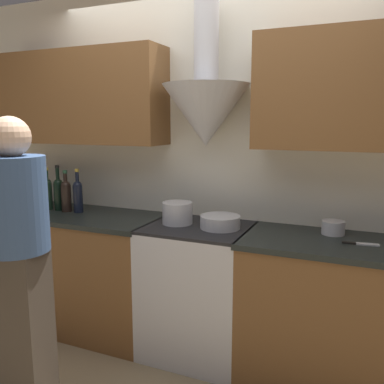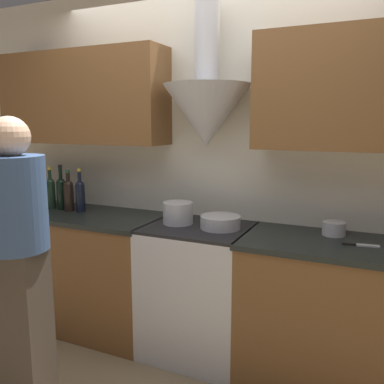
{
  "view_description": "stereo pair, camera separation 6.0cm",
  "coord_description": "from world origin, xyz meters",
  "px_view_note": "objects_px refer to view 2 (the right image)",
  "views": [
    {
      "loc": [
        1.02,
        -2.12,
        1.62
      ],
      "look_at": [
        0.0,
        0.25,
        1.17
      ],
      "focal_mm": 38.0,
      "sensor_mm": 36.0,
      "label": 1
    },
    {
      "loc": [
        1.07,
        -2.09,
        1.62
      ],
      "look_at": [
        0.0,
        0.25,
        1.17
      ],
      "focal_mm": 38.0,
      "sensor_mm": 36.0,
      "label": 2
    }
  ],
  "objects_px": {
    "wine_bottle_0": "(18,190)",
    "wine_bottle_7": "(80,194)",
    "mixing_bowl": "(220,222)",
    "person_foreground_left": "(18,255)",
    "wine_bottle_3": "(42,191)",
    "wine_bottle_5": "(61,192)",
    "wine_bottle_2": "(34,190)",
    "saucepan": "(334,228)",
    "wine_bottle_6": "(69,194)",
    "wine_bottle_1": "(27,189)",
    "stove_range": "(198,290)",
    "stock_pot": "(178,213)",
    "wine_bottle_4": "(51,192)"
  },
  "relations": [
    {
      "from": "wine_bottle_2",
      "to": "wine_bottle_3",
      "type": "height_order",
      "value": "wine_bottle_3"
    },
    {
      "from": "wine_bottle_5",
      "to": "stove_range",
      "type": "bearing_deg",
      "value": -1.5
    },
    {
      "from": "saucepan",
      "to": "wine_bottle_7",
      "type": "bearing_deg",
      "value": -176.31
    },
    {
      "from": "wine_bottle_1",
      "to": "mixing_bowl",
      "type": "relative_size",
      "value": 1.31
    },
    {
      "from": "stock_pot",
      "to": "wine_bottle_1",
      "type": "bearing_deg",
      "value": 178.72
    },
    {
      "from": "stove_range",
      "to": "mixing_bowl",
      "type": "distance_m",
      "value": 0.52
    },
    {
      "from": "stove_range",
      "to": "wine_bottle_3",
      "type": "bearing_deg",
      "value": 179.09
    },
    {
      "from": "wine_bottle_4",
      "to": "wine_bottle_3",
      "type": "bearing_deg",
      "value": 177.07
    },
    {
      "from": "wine_bottle_5",
      "to": "wine_bottle_2",
      "type": "bearing_deg",
      "value": 178.76
    },
    {
      "from": "wine_bottle_2",
      "to": "person_foreground_left",
      "type": "xyz_separation_m",
      "value": [
        0.86,
        -0.97,
        -0.15
      ]
    },
    {
      "from": "wine_bottle_7",
      "to": "wine_bottle_1",
      "type": "bearing_deg",
      "value": 178.89
    },
    {
      "from": "mixing_bowl",
      "to": "stock_pot",
      "type": "bearing_deg",
      "value": -179.83
    },
    {
      "from": "wine_bottle_5",
      "to": "stock_pot",
      "type": "height_order",
      "value": "wine_bottle_5"
    },
    {
      "from": "wine_bottle_6",
      "to": "saucepan",
      "type": "distance_m",
      "value": 1.98
    },
    {
      "from": "wine_bottle_0",
      "to": "mixing_bowl",
      "type": "height_order",
      "value": "wine_bottle_0"
    },
    {
      "from": "wine_bottle_1",
      "to": "wine_bottle_6",
      "type": "xyz_separation_m",
      "value": [
        0.48,
        -0.03,
        -0.0
      ]
    },
    {
      "from": "wine_bottle_3",
      "to": "saucepan",
      "type": "relative_size",
      "value": 2.41
    },
    {
      "from": "wine_bottle_0",
      "to": "mixing_bowl",
      "type": "bearing_deg",
      "value": -0.94
    },
    {
      "from": "wine_bottle_4",
      "to": "stock_pot",
      "type": "height_order",
      "value": "wine_bottle_4"
    },
    {
      "from": "stove_range",
      "to": "wine_bottle_4",
      "type": "relative_size",
      "value": 2.71
    },
    {
      "from": "wine_bottle_1",
      "to": "person_foreground_left",
      "type": "bearing_deg",
      "value": -45.62
    },
    {
      "from": "wine_bottle_1",
      "to": "wine_bottle_6",
      "type": "distance_m",
      "value": 0.48
    },
    {
      "from": "wine_bottle_2",
      "to": "wine_bottle_3",
      "type": "xyz_separation_m",
      "value": [
        0.11,
        -0.02,
        -0.0
      ]
    },
    {
      "from": "wine_bottle_1",
      "to": "wine_bottle_7",
      "type": "relative_size",
      "value": 1.03
    },
    {
      "from": "wine_bottle_2",
      "to": "wine_bottle_7",
      "type": "distance_m",
      "value": 0.49
    },
    {
      "from": "wine_bottle_0",
      "to": "wine_bottle_7",
      "type": "xyz_separation_m",
      "value": [
        0.68,
        -0.01,
        0.01
      ]
    },
    {
      "from": "wine_bottle_3",
      "to": "wine_bottle_5",
      "type": "relative_size",
      "value": 0.95
    },
    {
      "from": "stove_range",
      "to": "wine_bottle_7",
      "type": "bearing_deg",
      "value": 178.46
    },
    {
      "from": "person_foreground_left",
      "to": "wine_bottle_7",
      "type": "bearing_deg",
      "value": 111.1
    },
    {
      "from": "stove_range",
      "to": "stock_pot",
      "type": "relative_size",
      "value": 4.41
    },
    {
      "from": "wine_bottle_1",
      "to": "wine_bottle_2",
      "type": "relative_size",
      "value": 1.04
    },
    {
      "from": "wine_bottle_3",
      "to": "wine_bottle_5",
      "type": "distance_m",
      "value": 0.19
    },
    {
      "from": "wine_bottle_2",
      "to": "saucepan",
      "type": "distance_m",
      "value": 2.37
    },
    {
      "from": "wine_bottle_0",
      "to": "wine_bottle_1",
      "type": "height_order",
      "value": "wine_bottle_1"
    },
    {
      "from": "wine_bottle_4",
      "to": "saucepan",
      "type": "height_order",
      "value": "wine_bottle_4"
    },
    {
      "from": "wine_bottle_3",
      "to": "mixing_bowl",
      "type": "relative_size",
      "value": 1.29
    },
    {
      "from": "stove_range",
      "to": "wine_bottle_2",
      "type": "distance_m",
      "value": 1.63
    },
    {
      "from": "wine_bottle_0",
      "to": "wine_bottle_3",
      "type": "height_order",
      "value": "wine_bottle_3"
    },
    {
      "from": "stock_pot",
      "to": "saucepan",
      "type": "distance_m",
      "value": 1.02
    },
    {
      "from": "wine_bottle_6",
      "to": "mixing_bowl",
      "type": "xyz_separation_m",
      "value": [
        1.28,
        -0.0,
        -0.09
      ]
    },
    {
      "from": "mixing_bowl",
      "to": "person_foreground_left",
      "type": "xyz_separation_m",
      "value": [
        -0.81,
        -0.94,
        -0.05
      ]
    },
    {
      "from": "wine_bottle_0",
      "to": "saucepan",
      "type": "distance_m",
      "value": 2.56
    },
    {
      "from": "saucepan",
      "to": "wine_bottle_2",
      "type": "bearing_deg",
      "value": -177.33
    },
    {
      "from": "wine_bottle_2",
      "to": "wine_bottle_7",
      "type": "xyz_separation_m",
      "value": [
        0.49,
        -0.01,
        -0.0
      ]
    },
    {
      "from": "stove_range",
      "to": "wine_bottle_7",
      "type": "relative_size",
      "value": 2.71
    },
    {
      "from": "wine_bottle_0",
      "to": "wine_bottle_2",
      "type": "distance_m",
      "value": 0.19
    },
    {
      "from": "wine_bottle_1",
      "to": "stove_range",
      "type": "bearing_deg",
      "value": -1.39
    },
    {
      "from": "stove_range",
      "to": "wine_bottle_0",
      "type": "distance_m",
      "value": 1.8
    },
    {
      "from": "person_foreground_left",
      "to": "stove_range",
      "type": "bearing_deg",
      "value": 54.98
    },
    {
      "from": "wine_bottle_3",
      "to": "wine_bottle_1",
      "type": "bearing_deg",
      "value": 175.11
    }
  ]
}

